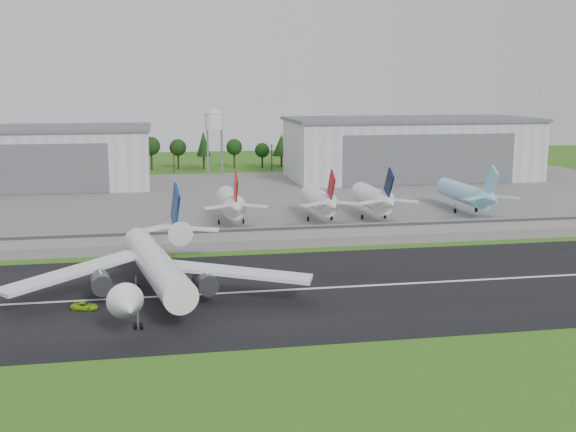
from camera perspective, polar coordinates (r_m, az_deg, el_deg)
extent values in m
plane|color=#2B6117|center=(132.17, 3.23, -6.96)|extent=(600.00, 600.00, 0.00)
cube|color=black|center=(141.47, 2.27, -5.75)|extent=(320.00, 60.00, 0.10)
cube|color=white|center=(141.45, 2.27, -5.73)|extent=(220.00, 1.00, 0.02)
cube|color=slate|center=(247.48, -3.35, 1.29)|extent=(320.00, 150.00, 0.10)
cube|color=gray|center=(183.91, -0.81, -1.38)|extent=(240.00, 0.50, 3.50)
cube|color=#38383A|center=(183.37, -0.80, -1.02)|extent=(240.00, 0.12, 0.70)
cube|color=silver|center=(293.11, -20.28, 4.25)|extent=(95.00, 42.00, 22.00)
cube|color=#595B60|center=(292.20, -20.42, 6.51)|extent=(97.00, 44.00, 1.20)
cube|color=#595B60|center=(272.59, -20.98, 3.41)|extent=(66.50, 0.30, 18.04)
cube|color=silver|center=(307.30, 9.62, 5.20)|extent=(100.00, 45.00, 24.00)
cube|color=#595B60|center=(306.43, 9.69, 7.55)|extent=(102.00, 47.00, 1.20)
cube|color=#595B60|center=(286.42, 11.15, 4.39)|extent=(70.00, 0.30, 19.68)
cylinder|color=#99999E|center=(306.66, -6.31, 4.90)|extent=(0.50, 0.50, 20.00)
cylinder|color=#99999E|center=(313.10, -5.29, 5.03)|extent=(0.50, 0.50, 20.00)
cylinder|color=silver|center=(308.87, -5.84, 7.46)|extent=(8.00, 8.00, 7.00)
cone|color=silver|center=(308.66, -5.86, 8.33)|extent=(8.40, 8.40, 2.40)
cylinder|color=white|center=(136.58, -10.39, -3.84)|extent=(13.33, 44.34, 5.80)
cone|color=white|center=(112.97, -12.54, -6.97)|extent=(6.75, 6.91, 5.80)
cone|color=white|center=(161.82, -8.82, -1.11)|extent=(6.99, 9.82, 5.51)
cube|color=navy|center=(160.36, -8.90, 0.71)|extent=(2.14, 9.48, 11.13)
cube|color=white|center=(133.09, -4.13, -4.43)|extent=(28.31, 13.89, 2.65)
cylinder|color=#333338|center=(132.53, -6.54, -5.25)|extent=(4.70, 6.08, 3.80)
cube|color=white|center=(160.60, -7.08, -1.01)|extent=(9.36, 4.43, 0.98)
cube|color=white|center=(138.27, -16.67, -4.28)|extent=(25.44, 21.55, 2.65)
cylinder|color=#333338|center=(135.85, -14.57, -5.14)|extent=(4.70, 6.08, 3.80)
cube|color=white|center=(162.05, -10.60, -1.00)|extent=(9.45, 7.05, 0.98)
cube|color=#99999E|center=(133.97, -10.61, -6.13)|extent=(15.05, 31.28, 3.20)
cylinder|color=black|center=(141.64, -11.91, -5.62)|extent=(0.65, 1.55, 1.50)
imported|color=#8AC417|center=(133.33, -15.77, -6.86)|extent=(5.17, 3.57, 1.31)
cylinder|color=white|center=(206.23, -4.59, 1.10)|extent=(6.09, 24.00, 6.09)
cone|color=white|center=(190.86, -4.11, 0.65)|extent=(5.78, 7.00, 5.78)
cube|color=#B6120E|center=(190.59, -4.15, 2.10)|extent=(0.45, 8.59, 10.02)
cylinder|color=#99999E|center=(204.74, -5.49, -0.28)|extent=(0.32, 0.32, 3.00)
cylinder|color=#99999E|center=(205.44, -3.54, -0.21)|extent=(0.32, 0.32, 3.00)
cylinder|color=black|center=(204.87, -5.49, -0.47)|extent=(0.40, 1.40, 1.40)
cylinder|color=white|center=(210.41, 2.42, 1.28)|extent=(5.89, 24.00, 5.89)
cone|color=white|center=(195.37, 3.44, 0.86)|extent=(5.59, 7.00, 5.59)
cube|color=maroon|center=(195.10, 3.42, 2.27)|extent=(0.45, 8.59, 10.02)
cylinder|color=#99999E|center=(208.50, 1.60, -0.03)|extent=(0.32, 0.32, 3.00)
cylinder|color=#99999E|center=(210.05, 3.47, 0.03)|extent=(0.32, 0.32, 3.00)
cylinder|color=black|center=(208.63, 1.60, -0.22)|extent=(0.40, 1.40, 1.40)
cylinder|color=white|center=(214.54, 6.65, 1.45)|extent=(6.25, 24.00, 6.25)
cone|color=white|center=(199.82, 7.96, 1.04)|extent=(5.93, 7.00, 5.93)
cube|color=black|center=(199.57, 7.95, 2.42)|extent=(0.45, 8.59, 10.02)
cylinder|color=#99999E|center=(212.43, 5.88, 0.11)|extent=(0.32, 0.32, 3.00)
cylinder|color=#99999E|center=(214.49, 7.67, 0.17)|extent=(0.32, 0.32, 3.00)
cylinder|color=black|center=(212.56, 5.87, -0.07)|extent=(0.40, 1.40, 1.40)
cylinder|color=#8ACFEF|center=(230.14, 13.71, 1.78)|extent=(5.81, 30.00, 5.81)
cone|color=#8ACFEF|center=(213.46, 15.74, 1.29)|extent=(5.52, 7.00, 5.52)
cube|color=#7CD3FF|center=(213.22, 15.75, 2.59)|extent=(0.45, 8.59, 10.02)
cylinder|color=#99999E|center=(227.62, 13.06, 0.59)|extent=(0.32, 0.32, 3.00)
cylinder|color=#99999E|center=(230.49, 14.66, 0.64)|extent=(0.32, 0.32, 3.00)
cylinder|color=black|center=(227.74, 13.06, 0.42)|extent=(0.40, 1.40, 1.40)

